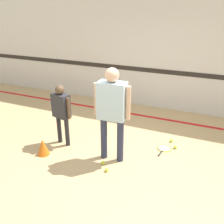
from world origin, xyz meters
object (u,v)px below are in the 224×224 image
at_px(person_instructor, 112,106).
at_px(tennis_ball_by_spare_racket, 175,147).
at_px(racket_spare_on_floor, 164,149).
at_px(tennis_ball_near_instructor, 107,170).
at_px(tennis_ball_stray_left, 171,141).
at_px(tennis_ball_stray_right, 103,163).
at_px(person_student_left, 61,109).
at_px(training_cone, 43,147).

bearing_deg(person_instructor, tennis_ball_by_spare_racket, 35.16).
bearing_deg(racket_spare_on_floor, tennis_ball_near_instructor, -25.93).
xyz_separation_m(racket_spare_on_floor, tennis_ball_stray_left, (0.08, 0.34, 0.02)).
xyz_separation_m(racket_spare_on_floor, tennis_ball_stray_right, (-0.89, -0.96, 0.02)).
bearing_deg(racket_spare_on_floor, person_instructor, -41.06).
bearing_deg(tennis_ball_stray_right, person_instructor, 72.76).
relative_size(person_instructor, racket_spare_on_floor, 3.56).
distance_m(tennis_ball_near_instructor, tennis_ball_stray_right, 0.22).
xyz_separation_m(person_student_left, tennis_ball_near_instructor, (1.21, -0.51, -0.74)).
distance_m(tennis_ball_stray_right, training_cone, 1.20).
height_order(tennis_ball_by_spare_racket, training_cone, training_cone).
relative_size(racket_spare_on_floor, tennis_ball_stray_left, 7.31).
xyz_separation_m(person_instructor, tennis_ball_near_instructor, (0.08, -0.40, -1.03)).
bearing_deg(tennis_ball_stray_left, tennis_ball_stray_right, -126.76).
relative_size(tennis_ball_near_instructor, tennis_ball_stray_right, 1.00).
bearing_deg(training_cone, racket_spare_on_floor, 28.20).
bearing_deg(tennis_ball_by_spare_racket, tennis_ball_stray_left, 118.52).
bearing_deg(person_student_left, tennis_ball_near_instructor, -10.08).
xyz_separation_m(tennis_ball_by_spare_racket, tennis_ball_stray_right, (-1.09, -1.06, 0.00)).
xyz_separation_m(tennis_ball_stray_right, training_cone, (-1.18, -0.16, 0.13)).
distance_m(person_instructor, tennis_ball_near_instructor, 1.11).
xyz_separation_m(tennis_ball_by_spare_racket, training_cone, (-2.27, -1.22, 0.13)).
height_order(person_instructor, training_cone, person_instructor).
height_order(racket_spare_on_floor, training_cone, training_cone).
bearing_deg(person_instructor, tennis_ball_near_instructor, -83.27).
relative_size(racket_spare_on_floor, tennis_ball_stray_right, 7.31).
bearing_deg(person_instructor, racket_spare_on_floor, 37.40).
bearing_deg(tennis_ball_near_instructor, tennis_ball_stray_right, 132.39).
height_order(person_instructor, tennis_ball_by_spare_racket, person_instructor).
distance_m(tennis_ball_near_instructor, tennis_ball_by_spare_racket, 1.54).
bearing_deg(training_cone, tennis_ball_near_instructor, -0.34).
xyz_separation_m(racket_spare_on_floor, training_cone, (-2.07, -1.11, 0.15)).
relative_size(person_student_left, tennis_ball_stray_right, 18.94).
height_order(tennis_ball_by_spare_racket, tennis_ball_stray_right, same).
bearing_deg(tennis_ball_stray_left, tennis_ball_by_spare_racket, -61.48).
relative_size(racket_spare_on_floor, tennis_ball_near_instructor, 7.31).
bearing_deg(training_cone, tennis_ball_by_spare_racket, 28.21).
bearing_deg(tennis_ball_by_spare_racket, person_instructor, -140.80).
distance_m(person_instructor, tennis_ball_stray_right, 1.06).
xyz_separation_m(racket_spare_on_floor, tennis_ball_near_instructor, (-0.74, -1.12, 0.02)).
bearing_deg(person_instructor, training_cone, -166.73).
bearing_deg(person_student_left, racket_spare_on_floor, 30.24).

